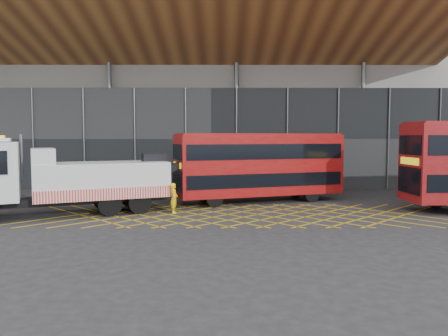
{
  "coord_description": "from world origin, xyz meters",
  "views": [
    {
      "loc": [
        2.94,
        -23.18,
        4.16
      ],
      "look_at": [
        3.0,
        1.5,
        2.4
      ],
      "focal_mm": 35.0,
      "sensor_mm": 36.0,
      "label": 1
    }
  ],
  "objects": [
    {
      "name": "worker",
      "position": [
        0.27,
        0.42,
        0.83
      ],
      "size": [
        0.42,
        0.62,
        1.65
      ],
      "primitive_type": "imported",
      "rotation": [
        0.0,
        0.0,
        1.61
      ],
      "color": "yellow",
      "rests_on": "ground_plane"
    },
    {
      "name": "construction_building",
      "position": [
        1.92,
        18.4,
        8.98
      ],
      "size": [
        55.0,
        23.97,
        18.0
      ],
      "color": "gray",
      "rests_on": "ground_plane"
    },
    {
      "name": "recovery_truck",
      "position": [
        -5.6,
        -0.23,
        1.99
      ],
      "size": [
        11.95,
        6.85,
        4.3
      ],
      "rotation": [
        0.0,
        0.0,
        0.41
      ],
      "color": "black",
      "rests_on": "ground_plane"
    },
    {
      "name": "road_markings",
      "position": [
        4.0,
        0.0,
        0.01
      ],
      "size": [
        24.76,
        7.16,
        0.01
      ],
      "color": "gold",
      "rests_on": "ground_plane"
    },
    {
      "name": "ground_plane",
      "position": [
        0.0,
        0.0,
        0.0
      ],
      "size": [
        120.0,
        120.0,
        0.0
      ],
      "primitive_type": "plane",
      "color": "#242426"
    },
    {
      "name": "bus_towed",
      "position": [
        5.3,
        4.53,
        2.43
      ],
      "size": [
        10.95,
        5.82,
        4.38
      ],
      "rotation": [
        0.0,
        0.0,
        0.33
      ],
      "color": "maroon",
      "rests_on": "ground_plane"
    }
  ]
}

